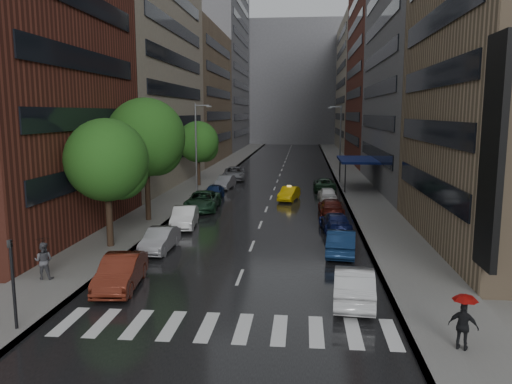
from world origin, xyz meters
TOP-DOWN VIEW (x-y plane):
  - ground at (0.00, 0.00)m, footprint 220.00×220.00m
  - road at (0.00, 50.00)m, footprint 14.00×140.00m
  - sidewalk_left at (-9.00, 50.00)m, footprint 4.00×140.00m
  - sidewalk_right at (9.00, 50.00)m, footprint 4.00×140.00m
  - crosswalk at (0.20, -2.00)m, footprint 13.15×2.80m
  - buildings_left at (-15.00, 58.79)m, footprint 8.00×108.00m
  - buildings_right at (15.00, 56.70)m, footprint 8.05×109.10m
  - building_far at (0.00, 118.00)m, footprint 40.00×14.00m
  - tree_near at (-8.60, 8.72)m, footprint 4.97×4.97m
  - tree_mid at (-8.60, 16.31)m, footprint 5.86×5.86m
  - tree_far at (-8.60, 34.77)m, footprint 4.60×4.60m
  - taxi at (1.80, 26.69)m, footprint 2.16×4.13m
  - parked_cars_left at (-5.40, 23.56)m, footprint 3.15×44.25m
  - parked_cars_right at (5.40, 17.48)m, footprint 2.33×36.88m
  - ped_black_umbrella at (-9.46, 2.43)m, footprint 0.97×0.98m
  - ped_red_umbrella at (8.66, -3.27)m, footprint 1.07×0.82m
  - traffic_light at (-7.60, -3.12)m, footprint 0.18×0.15m
  - street_lamp_left at (-7.72, 30.00)m, footprint 1.74×0.22m
  - street_lamp_right at (7.72, 45.00)m, footprint 1.74×0.22m
  - awning at (8.98, 35.00)m, footprint 4.00×8.00m

SIDE VIEW (x-z plane):
  - ground at x=0.00m, z-range 0.00..0.00m
  - road at x=0.00m, z-range 0.00..0.01m
  - crosswalk at x=0.20m, z-range 0.01..0.02m
  - sidewalk_left at x=-9.00m, z-range 0.00..0.15m
  - sidewalk_right at x=9.00m, z-range 0.00..0.15m
  - taxi at x=1.80m, z-range 0.00..1.30m
  - parked_cars_right at x=5.40m, z-range -0.08..1.51m
  - parked_cars_left at x=-5.40m, z-range -0.04..1.56m
  - ped_red_umbrella at x=8.66m, z-range 0.32..2.33m
  - ped_black_umbrella at x=-9.46m, z-range 0.33..2.42m
  - traffic_light at x=-7.60m, z-range 0.50..3.95m
  - awning at x=8.98m, z-range 1.57..4.70m
  - street_lamp_left at x=-7.72m, z-range 0.39..9.39m
  - street_lamp_right at x=7.72m, z-range 0.39..9.39m
  - tree_far at x=-8.60m, z-range 1.35..8.67m
  - tree_near at x=-8.60m, z-range 1.46..9.38m
  - tree_mid at x=-8.60m, z-range 1.72..11.07m
  - buildings_right at x=15.00m, z-range -2.97..33.03m
  - buildings_left at x=-15.00m, z-range -3.01..34.99m
  - building_far at x=0.00m, z-range 0.00..32.00m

